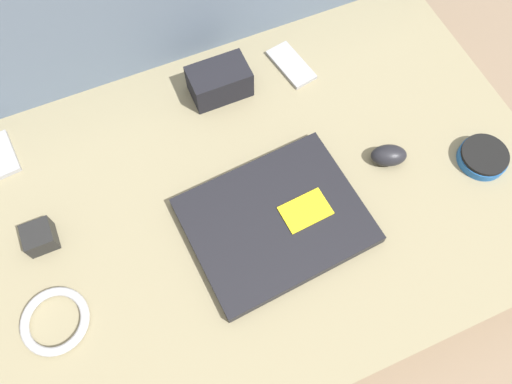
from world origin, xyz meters
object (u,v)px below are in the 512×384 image
object	(u,v)px
laptop	(276,221)
phone_silver	(291,65)
speaker_puck	(483,157)
charger_brick	(40,237)
computer_mouse	(389,155)
camera_pouch	(219,81)

from	to	relation	value
laptop	phone_silver	size ratio (longest dim) A/B	2.67
phone_silver	speaker_puck	bearing A→B (deg)	-66.05
speaker_puck	charger_brick	xyz separation A→B (m)	(-0.85, 0.18, 0.01)
computer_mouse	charger_brick	distance (m)	0.68
camera_pouch	computer_mouse	bearing A→B (deg)	-49.92
computer_mouse	charger_brick	size ratio (longest dim) A/B	1.54
laptop	speaker_puck	world-z (taller)	laptop
laptop	camera_pouch	size ratio (longest dim) A/B	2.71
computer_mouse	phone_silver	size ratio (longest dim) A/B	0.65
laptop	camera_pouch	xyz separation A→B (m)	(0.02, 0.33, 0.02)
laptop	camera_pouch	world-z (taller)	camera_pouch
computer_mouse	charger_brick	world-z (taller)	charger_brick
laptop	phone_silver	xyz separation A→B (m)	(0.19, 0.33, -0.01)
phone_silver	camera_pouch	size ratio (longest dim) A/B	1.02
speaker_puck	phone_silver	xyz separation A→B (m)	(-0.25, 0.37, -0.01)
speaker_puck	charger_brick	bearing A→B (deg)	168.10
charger_brick	speaker_puck	bearing A→B (deg)	-11.90
phone_silver	charger_brick	xyz separation A→B (m)	(-0.60, -0.19, 0.02)
laptop	charger_brick	bearing A→B (deg)	157.06
computer_mouse	speaker_puck	distance (m)	0.19
phone_silver	camera_pouch	bearing A→B (deg)	170.07
speaker_puck	charger_brick	world-z (taller)	charger_brick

